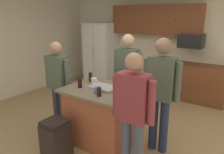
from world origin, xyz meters
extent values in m
plane|color=tan|center=(0.00, 0.00, 0.00)|extent=(7.04, 7.04, 0.00)
cube|color=beige|center=(0.00, 2.80, 1.30)|extent=(6.40, 0.10, 2.60)
cube|color=beige|center=(-3.20, 0.00, 1.30)|extent=(0.10, 5.60, 2.60)
cube|color=brown|center=(-0.40, 2.60, 1.92)|extent=(2.40, 0.35, 0.75)
sphere|color=#4C3823|center=(0.20, 2.41, 1.93)|extent=(0.04, 0.04, 0.04)
cube|color=brown|center=(0.60, 2.48, 0.45)|extent=(1.80, 0.60, 0.90)
sphere|color=#4C3823|center=(1.05, 2.17, 0.45)|extent=(0.04, 0.04, 0.04)
cube|color=white|center=(-2.00, 2.40, 0.91)|extent=(0.86, 0.70, 1.83)
cube|color=white|center=(-2.22, 2.03, 0.91)|extent=(0.41, 0.04, 1.75)
cube|color=white|center=(-1.78, 2.03, 0.91)|extent=(0.41, 0.04, 1.75)
cylinder|color=#B2B2B7|center=(-2.00, 2.00, 1.01)|extent=(0.02, 0.02, 0.35)
cube|color=black|center=(0.60, 2.50, 1.45)|extent=(0.56, 0.40, 0.32)
cube|color=#AD5638|center=(0.00, -0.29, 0.44)|extent=(1.02, 0.78, 0.89)
cube|color=#756651|center=(0.00, -0.29, 0.91)|extent=(1.16, 0.92, 0.04)
cylinder|color=#232D4C|center=(0.78, 0.00, 0.43)|extent=(0.13, 0.13, 0.85)
cylinder|color=#232D4C|center=(0.95, 0.00, 0.43)|extent=(0.13, 0.13, 0.85)
cube|color=#4C5647|center=(0.86, 0.00, 1.17)|extent=(0.38, 0.22, 0.64)
sphere|color=#8C664C|center=(0.86, 0.00, 1.63)|extent=(0.23, 0.23, 0.23)
cylinder|color=#4C5647|center=(0.62, 0.00, 1.15)|extent=(0.09, 0.09, 0.57)
cylinder|color=#4C5647|center=(1.10, 0.00, 1.15)|extent=(0.09, 0.09, 0.57)
cylinder|color=#4C5166|center=(0.70, -0.71, 0.40)|extent=(0.13, 0.13, 0.79)
cylinder|color=#4C5166|center=(0.87, -0.71, 0.40)|extent=(0.13, 0.13, 0.79)
cube|color=maroon|center=(0.79, -0.71, 1.09)|extent=(0.38, 0.22, 0.60)
sphere|color=tan|center=(0.79, -0.71, 1.53)|extent=(0.22, 0.22, 0.22)
cylinder|color=maroon|center=(0.55, -0.71, 1.07)|extent=(0.09, 0.09, 0.54)
cylinder|color=maroon|center=(1.03, -0.71, 1.07)|extent=(0.09, 0.09, 0.54)
cylinder|color=#383842|center=(-0.09, 0.52, 0.42)|extent=(0.13, 0.13, 0.84)
cylinder|color=#383842|center=(0.08, 0.52, 0.42)|extent=(0.13, 0.13, 0.84)
cube|color=#4C5647|center=(0.00, 0.52, 1.15)|extent=(0.38, 0.22, 0.63)
sphere|color=tan|center=(0.00, 0.52, 1.61)|extent=(0.23, 0.23, 0.23)
cylinder|color=#4C5647|center=(-0.24, 0.52, 1.13)|extent=(0.09, 0.09, 0.56)
cylinder|color=#4C5647|center=(0.24, 0.52, 1.13)|extent=(0.09, 0.09, 0.56)
cylinder|color=#383842|center=(-1.01, -0.34, 0.39)|extent=(0.13, 0.13, 0.78)
cylinder|color=#383842|center=(-0.84, -0.34, 0.39)|extent=(0.13, 0.13, 0.78)
cube|color=#4C5647|center=(-0.93, -0.34, 1.08)|extent=(0.38, 0.22, 0.59)
sphere|color=tan|center=(-0.93, -0.34, 1.51)|extent=(0.21, 0.21, 0.21)
cylinder|color=#4C5647|center=(-1.17, -0.34, 1.06)|extent=(0.09, 0.09, 0.53)
cylinder|color=#4C5647|center=(-0.69, -0.34, 1.06)|extent=(0.09, 0.09, 0.53)
cylinder|color=black|center=(-0.38, -0.09, 1.01)|extent=(0.06, 0.06, 0.17)
cylinder|color=#4C6B99|center=(0.06, -0.49, 0.98)|extent=(0.08, 0.08, 0.09)
torus|color=#4C6B99|center=(0.11, -0.49, 0.98)|extent=(0.06, 0.01, 0.06)
cylinder|color=black|center=(-0.32, -0.43, 1.00)|extent=(0.07, 0.07, 0.14)
cylinder|color=white|center=(-0.27, -0.15, 0.98)|extent=(0.09, 0.09, 0.09)
torus|color=white|center=(-0.21, -0.15, 0.98)|extent=(0.06, 0.01, 0.06)
cylinder|color=black|center=(0.15, 0.02, 0.99)|extent=(0.07, 0.07, 0.13)
cylinder|color=black|center=(0.35, -0.17, 0.99)|extent=(0.07, 0.07, 0.13)
cylinder|color=black|center=(0.17, -0.57, 1.00)|extent=(0.06, 0.06, 0.13)
cube|color=#B7B7BC|center=(0.02, -0.28, 0.94)|extent=(0.44, 0.30, 0.02)
cube|color=#A8A8AD|center=(0.02, -0.28, 0.96)|extent=(0.44, 0.30, 0.02)
cube|color=black|center=(-0.28, -1.03, 0.28)|extent=(0.34, 0.34, 0.55)
cube|color=black|center=(-0.28, -1.03, 0.58)|extent=(0.32, 0.32, 0.06)
camera|label=1|loc=(1.95, -2.88, 2.05)|focal=34.89mm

